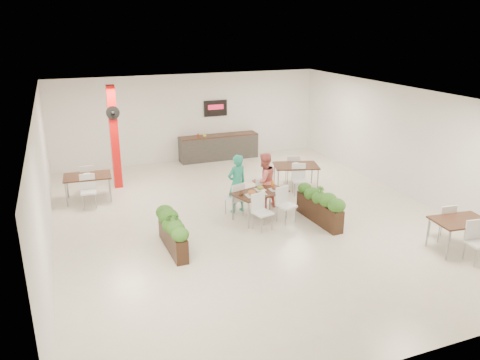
% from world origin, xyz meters
% --- Properties ---
extents(ground, '(12.00, 12.00, 0.00)m').
position_xyz_m(ground, '(0.00, 0.00, 0.00)').
color(ground, beige).
rests_on(ground, ground).
extents(room_shell, '(10.10, 12.10, 3.22)m').
position_xyz_m(room_shell, '(0.00, 0.00, 2.01)').
color(room_shell, white).
rests_on(room_shell, ground).
extents(red_column, '(0.40, 0.41, 3.20)m').
position_xyz_m(red_column, '(-3.00, 3.79, 1.64)').
color(red_column, red).
rests_on(red_column, ground).
extents(service_counter, '(3.00, 0.64, 2.20)m').
position_xyz_m(service_counter, '(1.00, 5.65, 0.49)').
color(service_counter, '#2D2B28').
rests_on(service_counter, ground).
extents(main_table, '(1.61, 1.89, 0.92)m').
position_xyz_m(main_table, '(0.16, -0.14, 0.64)').
color(main_table, '#311D10').
rests_on(main_table, ground).
extents(diner_man, '(0.68, 0.53, 1.63)m').
position_xyz_m(diner_man, '(-0.23, 0.51, 0.81)').
color(diner_man, '#239778').
rests_on(diner_man, ground).
extents(diner_woman, '(0.91, 0.79, 1.59)m').
position_xyz_m(diner_woman, '(0.57, 0.51, 0.80)').
color(diner_woman, '#F5746D').
rests_on(diner_woman, ground).
extents(planter_left, '(0.43, 1.75, 0.91)m').
position_xyz_m(planter_left, '(-2.41, -1.08, 0.49)').
color(planter_left, black).
rests_on(planter_left, ground).
extents(planter_right, '(0.47, 1.87, 0.97)m').
position_xyz_m(planter_right, '(1.51, -0.91, 0.49)').
color(planter_right, black).
rests_on(planter_right, ground).
extents(side_table_a, '(1.38, 1.64, 0.92)m').
position_xyz_m(side_table_a, '(-3.95, 2.93, 0.64)').
color(side_table_a, '#311D10').
rests_on(side_table_a, ground).
extents(side_table_b, '(1.55, 1.67, 0.92)m').
position_xyz_m(side_table_b, '(2.18, 1.67, 0.64)').
color(side_table_b, '#311D10').
rests_on(side_table_b, ground).
extents(side_table_c, '(1.30, 1.66, 0.92)m').
position_xyz_m(side_table_c, '(3.63, -3.46, 0.63)').
color(side_table_c, '#311D10').
rests_on(side_table_c, ground).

